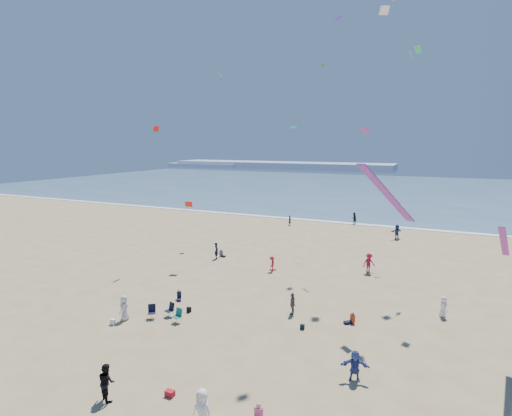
% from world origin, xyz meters
% --- Properties ---
extents(ground, '(220.00, 220.00, 0.00)m').
position_xyz_m(ground, '(0.00, 0.00, 0.00)').
color(ground, tan).
rests_on(ground, ground).
extents(ocean, '(220.00, 100.00, 0.06)m').
position_xyz_m(ocean, '(0.00, 95.00, 0.03)').
color(ocean, '#476B84').
rests_on(ocean, ground).
extents(surf_line, '(220.00, 1.20, 0.08)m').
position_xyz_m(surf_line, '(0.00, 45.00, 0.04)').
color(surf_line, white).
rests_on(surf_line, ground).
extents(headland_far, '(110.00, 20.00, 3.20)m').
position_xyz_m(headland_far, '(-60.00, 170.00, 1.60)').
color(headland_far, '#7A8EA8').
rests_on(headland_far, ground).
extents(headland_near, '(40.00, 14.00, 2.00)m').
position_xyz_m(headland_near, '(-100.00, 165.00, 1.00)').
color(headland_near, '#7A8EA8').
rests_on(headland_near, ground).
extents(standing_flyers, '(22.95, 51.01, 1.92)m').
position_xyz_m(standing_flyers, '(4.39, 16.08, 0.89)').
color(standing_flyers, black).
rests_on(standing_flyers, ground).
extents(seated_group, '(17.55, 29.00, 0.84)m').
position_xyz_m(seated_group, '(0.47, 6.09, 0.42)').
color(seated_group, silver).
rests_on(seated_group, ground).
extents(chair_cluster, '(2.76, 1.60, 1.00)m').
position_xyz_m(chair_cluster, '(-3.72, 5.14, 0.50)').
color(chair_cluster, black).
rests_on(chair_cluster, ground).
extents(white_tote, '(0.35, 0.20, 0.40)m').
position_xyz_m(white_tote, '(-6.52, 2.93, 0.20)').
color(white_tote, white).
rests_on(white_tote, ground).
extents(black_backpack, '(0.30, 0.22, 0.38)m').
position_xyz_m(black_backpack, '(-2.94, 6.86, 0.19)').
color(black_backpack, black).
rests_on(black_backpack, ground).
extents(cooler, '(0.45, 0.30, 0.30)m').
position_xyz_m(cooler, '(1.88, -1.86, 0.15)').
color(cooler, '#A91824').
rests_on(cooler, ground).
extents(navy_bag, '(0.28, 0.18, 0.34)m').
position_xyz_m(navy_bag, '(5.54, 7.76, 0.17)').
color(navy_bag, black).
rests_on(navy_bag, ground).
extents(kites_aloft, '(37.60, 39.56, 27.06)m').
position_xyz_m(kites_aloft, '(10.13, 14.08, 14.41)').
color(kites_aloft, '#CDED1E').
rests_on(kites_aloft, ground).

